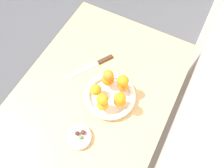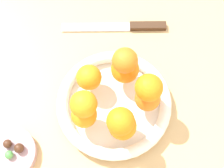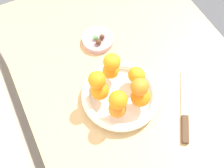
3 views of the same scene
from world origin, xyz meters
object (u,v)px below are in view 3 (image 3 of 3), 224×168
fruit_bowl (121,95)px  candy_ball_3 (98,42)px  dining_table (135,92)px  candy_ball_2 (96,38)px  knife (185,111)px  candy_dish (98,40)px  orange_2 (141,97)px  orange_0 (100,91)px  orange_4 (111,71)px  candy_ball_1 (99,43)px  candy_ball_0 (102,37)px  orange_3 (136,75)px  orange_7 (118,100)px  orange_8 (112,62)px  orange_5 (97,80)px  orange_6 (140,87)px  orange_1 (117,109)px

fruit_bowl → candy_ball_3: bearing=-6.1°
dining_table → candy_ball_2: 0.25m
candy_ball_2 → knife: size_ratio=0.08×
candy_dish → orange_2: size_ratio=1.86×
candy_dish → candy_ball_2: candy_ball_2 is taller
orange_0 → orange_4: size_ratio=1.06×
orange_2 → candy_ball_1: size_ratio=3.92×
orange_4 → candy_ball_0: size_ratio=2.93×
orange_3 → candy_ball_1: 0.20m
orange_2 → candy_ball_1: (0.27, 0.01, -0.04)m
orange_7 → orange_2: bearing=-89.2°
orange_7 → candy_ball_1: bearing=-13.0°
candy_dish → orange_3: (-0.22, -0.03, 0.06)m
orange_7 → orange_8: bearing=-18.5°
candy_dish → orange_4: bearing=169.6°
candy_dish → candy_ball_1: 0.03m
fruit_bowl → orange_5: bearing=66.1°
orange_8 → orange_6: bearing=-165.1°
candy_dish → orange_7: size_ratio=2.04×
fruit_bowl → candy_dish: 0.25m
orange_3 → knife: size_ratio=0.24×
fruit_bowl → orange_4: bearing=-0.4°
orange_4 → orange_7: orange_7 is taller
orange_6 → orange_7: orange_6 is taller
dining_table → orange_7: orange_7 is taller
orange_3 → candy_ball_0: 0.22m
candy_ball_2 → orange_8: bearing=173.2°
orange_0 → orange_3: (0.00, -0.13, -0.00)m
fruit_bowl → candy_ball_3: candy_ball_3 is taller
dining_table → orange_0: orange_0 is taller
orange_4 → candy_ball_0: (0.16, -0.04, -0.04)m
dining_table → knife: knife is taller
dining_table → candy_ball_3: 0.23m
knife → orange_5: bearing=54.2°
fruit_bowl → candy_ball_0: same height
dining_table → candy_ball_3: candy_ball_3 is taller
orange_4 → orange_6: 0.14m
orange_7 → orange_8: 0.13m
orange_0 → orange_1: orange_0 is taller
orange_3 → orange_8: bearing=53.2°
candy_dish → orange_5: bearing=155.7°
orange_3 → candy_ball_2: bearing=10.8°
orange_8 → candy_ball_1: bearing=-8.2°
orange_4 → orange_1: bearing=162.1°
fruit_bowl → candy_ball_0: bearing=-10.9°
candy_dish → orange_3: size_ratio=2.06×
fruit_bowl → candy_dish: (0.24, -0.03, -0.01)m
orange_4 → knife: 0.27m
orange_4 → knife: bearing=-142.2°
orange_4 → knife: (-0.21, -0.16, -0.06)m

